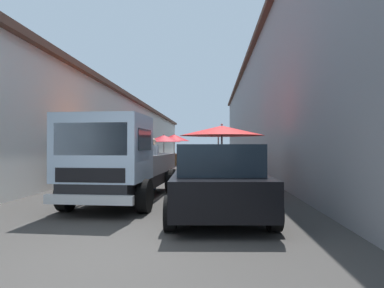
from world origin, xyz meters
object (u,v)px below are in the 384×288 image
fruit_stall_far_right (218,139)px  fruit_stall_near_right (114,136)px  delivery_truck (116,162)px  fruit_stall_near_left (163,143)px  vendor_by_crates (153,160)px  fruit_stall_far_left (175,142)px  fruit_stall_mid_lane (222,138)px  hatchback_car (217,179)px

fruit_stall_far_right → fruit_stall_near_right: (-2.48, 3.72, 0.06)m
fruit_stall_far_right → delivery_truck: (-6.22, 2.52, -0.66)m
fruit_stall_near_left → vendor_by_crates: (-9.40, -1.10, -0.64)m
fruit_stall_near_right → fruit_stall_far_left: bearing=-3.1°
fruit_stall_mid_lane → delivery_truck: fruit_stall_mid_lane is taller
fruit_stall_far_left → hatchback_car: (-17.00, -2.88, -0.96)m
fruit_stall_near_right → fruit_stall_near_left: bearing=-2.9°
fruit_stall_mid_lane → fruit_stall_near_right: (1.23, 3.77, 0.11)m
hatchback_car → fruit_stall_far_left: bearing=9.6°
fruit_stall_near_left → fruit_stall_near_right: size_ratio=0.83×
fruit_stall_far_left → fruit_stall_near_right: bearing=176.9°
hatchback_car → vendor_by_crates: (3.69, 2.02, 0.23)m
fruit_stall_far_right → hatchback_car: bearing=178.7°
fruit_stall_far_right → fruit_stall_far_left: (9.98, 3.04, -0.00)m
hatchback_car → delivery_truck: 2.52m
fruit_stall_near_left → fruit_stall_mid_lane: (-9.78, -3.34, 0.04)m
hatchback_car → vendor_by_crates: vendor_by_crates is taller
fruit_stall_far_right → vendor_by_crates: (-3.33, 2.19, -0.73)m
fruit_stall_mid_lane → fruit_stall_far_left: bearing=12.7°
fruit_stall_near_left → delivery_truck: (-12.28, -0.76, -0.57)m
fruit_stall_far_right → fruit_stall_near_right: 4.47m
fruit_stall_far_left → delivery_truck: bearing=-178.2°
fruit_stall_far_left → vendor_by_crates: fruit_stall_far_left is taller
fruit_stall_mid_lane → fruit_stall_far_left: (13.69, 3.09, 0.04)m
fruit_stall_near_left → fruit_stall_far_right: 6.90m
fruit_stall_far_right → fruit_stall_far_left: size_ratio=1.00×
fruit_stall_mid_lane → vendor_by_crates: 2.37m
fruit_stall_near_left → delivery_truck: 12.32m
fruit_stall_mid_lane → hatchback_car: size_ratio=0.65×
fruit_stall_mid_lane → delivery_truck: bearing=134.1°
fruit_stall_far_right → vendor_by_crates: 4.05m
fruit_stall_near_left → fruit_stall_far_right: fruit_stall_far_right is taller
fruit_stall_near_left → vendor_by_crates: size_ratio=1.30×
fruit_stall_far_right → vendor_by_crates: fruit_stall_far_right is taller
fruit_stall_near_left → fruit_stall_mid_lane: 10.33m
delivery_truck → fruit_stall_near_right: bearing=17.7°
fruit_stall_far_right → delivery_truck: size_ratio=0.47×
fruit_stall_near_left → delivery_truck: bearing=-176.5°
fruit_stall_far_right → vendor_by_crates: size_ratio=1.41×
fruit_stall_near_right → vendor_by_crates: (-0.85, -1.53, -0.79)m
hatchback_car → delivery_truck: bearing=71.1°
fruit_stall_far_left → fruit_stall_mid_lane: bearing=-167.3°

